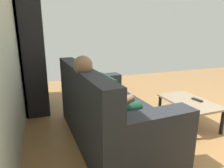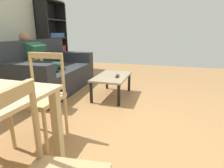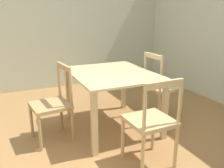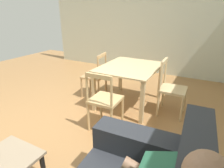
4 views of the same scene
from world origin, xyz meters
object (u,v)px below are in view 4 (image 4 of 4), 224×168
at_px(dining_table, 130,72).
at_px(dining_chair_facing_couch, 105,100).
at_px(dining_chair_by_doorway, 95,76).
at_px(dining_chair_near_wall, 171,89).

height_order(dining_table, dining_chair_facing_couch, dining_chair_facing_couch).
bearing_deg(dining_chair_facing_couch, dining_chair_by_doorway, -140.39).
height_order(dining_table, dining_chair_by_doorway, dining_chair_by_doorway).
bearing_deg(dining_chair_facing_couch, dining_chair_near_wall, 140.34).
distance_m(dining_table, dining_chair_by_doorway, 0.79).
relative_size(dining_chair_near_wall, dining_chair_facing_couch, 1.03).
distance_m(dining_chair_near_wall, dining_chair_facing_couch, 1.19).
distance_m(dining_table, dining_chair_near_wall, 0.78).
xyz_separation_m(dining_chair_near_wall, dining_chair_by_doorway, (-0.00, -1.52, -0.02)).
distance_m(dining_chair_near_wall, dining_chair_by_doorway, 1.52).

